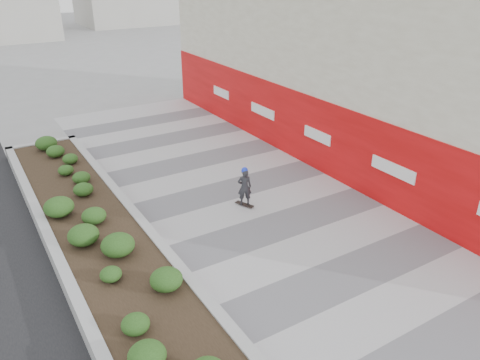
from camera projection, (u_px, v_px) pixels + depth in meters
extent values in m
plane|color=gray|center=(399.00, 312.00, 11.72)|extent=(160.00, 160.00, 0.00)
cube|color=#A8A8AD|center=(320.00, 254.00, 14.03)|extent=(8.00, 36.00, 0.01)
cube|color=beige|center=(361.00, 62.00, 20.26)|extent=(6.00, 24.00, 8.00)
cube|color=red|center=(303.00, 128.00, 19.92)|extent=(0.12, 24.00, 3.00)
cube|color=#9E9EA0|center=(42.00, 148.00, 21.22)|extent=(3.00, 0.30, 0.55)
cube|color=#9E9EA0|center=(53.00, 250.00, 13.76)|extent=(0.30, 18.00, 0.55)
cube|color=#9E9EA0|center=(140.00, 225.00, 15.03)|extent=(0.30, 18.00, 0.55)
cube|color=#2D2116|center=(99.00, 238.00, 14.41)|extent=(2.40, 17.40, 0.50)
cylinder|color=#595654|center=(333.00, 249.00, 14.27)|extent=(0.44, 0.44, 0.01)
cube|color=black|center=(244.00, 204.00, 16.76)|extent=(0.46, 0.74, 0.02)
imported|color=#2A2A30|center=(245.00, 187.00, 16.46)|extent=(0.59, 0.50, 1.36)
sphere|color=#1B35ED|center=(245.00, 170.00, 16.19)|extent=(0.23, 0.23, 0.23)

